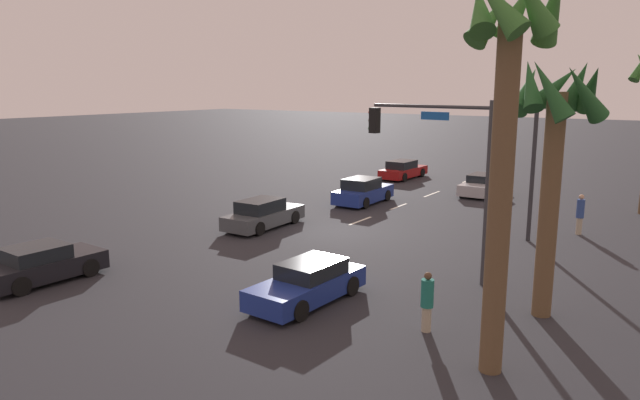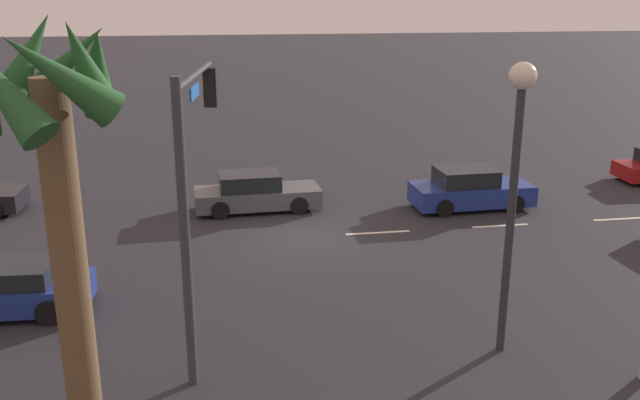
{
  "view_description": "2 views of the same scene",
  "coord_description": "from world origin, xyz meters",
  "px_view_note": "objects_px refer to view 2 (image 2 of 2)",
  "views": [
    {
      "loc": [
        22.13,
        14.24,
        6.64
      ],
      "look_at": [
        0.32,
        -0.49,
        1.49
      ],
      "focal_mm": 32.62,
      "sensor_mm": 36.0,
      "label": 1
    },
    {
      "loc": [
        2.84,
        20.95,
        7.67
      ],
      "look_at": [
        -0.6,
        0.35,
        1.34
      ],
      "focal_mm": 38.78,
      "sensor_mm": 36.0,
      "label": 2
    }
  ],
  "objects_px": {
    "car_0": "(470,190)",
    "streetlamp": "(516,156)",
    "car_2": "(3,290)",
    "car_1": "(255,193)",
    "palm_tree_2": "(54,153)",
    "traffic_signal": "(195,162)"
  },
  "relations": [
    {
      "from": "car_1",
      "to": "streetlamp",
      "type": "xyz_separation_m",
      "value": [
        -4.59,
        11.2,
        3.79
      ]
    },
    {
      "from": "car_2",
      "to": "streetlamp",
      "type": "bearing_deg",
      "value": 161.62
    },
    {
      "from": "car_0",
      "to": "car_2",
      "type": "xyz_separation_m",
      "value": [
        14.59,
        6.4,
        -0.08
      ]
    },
    {
      "from": "car_1",
      "to": "streetlamp",
      "type": "distance_m",
      "value": 12.68
    },
    {
      "from": "car_0",
      "to": "traffic_signal",
      "type": "xyz_separation_m",
      "value": [
        9.72,
        8.77,
        3.54
      ]
    },
    {
      "from": "car_1",
      "to": "streetlamp",
      "type": "relative_size",
      "value": 0.72
    },
    {
      "from": "car_2",
      "to": "streetlamp",
      "type": "distance_m",
      "value": 12.58
    },
    {
      "from": "car_2",
      "to": "streetlamp",
      "type": "height_order",
      "value": "streetlamp"
    },
    {
      "from": "car_0",
      "to": "palm_tree_2",
      "type": "xyz_separation_m",
      "value": [
        11.67,
        12.78,
        4.72
      ]
    },
    {
      "from": "car_0",
      "to": "palm_tree_2",
      "type": "relative_size",
      "value": 0.59
    },
    {
      "from": "traffic_signal",
      "to": "car_2",
      "type": "bearing_deg",
      "value": -25.91
    },
    {
      "from": "car_2",
      "to": "streetlamp",
      "type": "xyz_separation_m",
      "value": [
        -11.38,
        3.78,
        3.83
      ]
    },
    {
      "from": "traffic_signal",
      "to": "streetlamp",
      "type": "height_order",
      "value": "streetlamp"
    },
    {
      "from": "car_0",
      "to": "streetlamp",
      "type": "height_order",
      "value": "streetlamp"
    },
    {
      "from": "car_0",
      "to": "car_2",
      "type": "bearing_deg",
      "value": 23.69
    },
    {
      "from": "traffic_signal",
      "to": "palm_tree_2",
      "type": "xyz_separation_m",
      "value": [
        1.95,
        4.01,
        1.18
      ]
    },
    {
      "from": "car_1",
      "to": "palm_tree_2",
      "type": "xyz_separation_m",
      "value": [
        3.87,
        13.79,
        4.77
      ]
    },
    {
      "from": "car_0",
      "to": "streetlamp",
      "type": "relative_size",
      "value": 0.69
    },
    {
      "from": "car_0",
      "to": "streetlamp",
      "type": "bearing_deg",
      "value": 72.48
    },
    {
      "from": "car_0",
      "to": "car_2",
      "type": "relative_size",
      "value": 1.01
    },
    {
      "from": "car_1",
      "to": "traffic_signal",
      "type": "distance_m",
      "value": 10.59
    },
    {
      "from": "car_0",
      "to": "streetlamp",
      "type": "distance_m",
      "value": 11.31
    }
  ]
}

